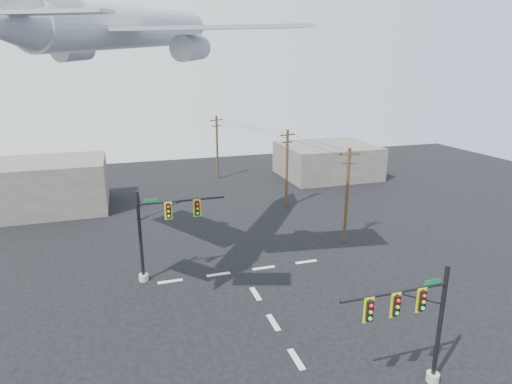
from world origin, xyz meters
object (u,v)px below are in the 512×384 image
object	(u,v)px
signal_mast_far	(159,232)
utility_pole_b	(287,167)
signal_mast_near	(417,324)
airliner	(130,27)
utility_pole_a	(347,194)
utility_pole_c	(217,146)

from	to	relation	value
signal_mast_far	utility_pole_b	bearing A→B (deg)	41.08
signal_mast_near	signal_mast_far	xyz separation A→B (m)	(-11.48, 16.81, 0.11)
utility_pole_b	airliner	bearing A→B (deg)	-153.32
signal_mast_near	utility_pole_b	world-z (taller)	utility_pole_b
signal_mast_far	airliner	size ratio (longest dim) A/B	0.31
signal_mast_far	airliner	world-z (taller)	airliner
signal_mast_far	utility_pole_a	bearing A→B (deg)	7.40
signal_mast_far	utility_pole_c	world-z (taller)	utility_pole_c
signal_mast_near	signal_mast_far	bearing A→B (deg)	124.32
utility_pole_a	utility_pole_b	world-z (taller)	utility_pole_b
signal_mast_far	utility_pole_b	xyz separation A→B (m)	(16.62, 14.49, 0.97)
signal_mast_far	airliner	bearing A→B (deg)	174.76
signal_mast_near	signal_mast_far	world-z (taller)	signal_mast_far
signal_mast_near	utility_pole_c	xyz separation A→B (m)	(0.16, 47.66, 1.15)
airliner	signal_mast_far	bearing A→B (deg)	-61.47
signal_mast_far	airliner	distance (m)	15.32
utility_pole_b	airliner	distance (m)	26.89
utility_pole_a	airliner	size ratio (longest dim) A/B	0.38
utility_pole_b	signal_mast_near	bearing A→B (deg)	-111.88
utility_pole_a	utility_pole_b	bearing A→B (deg)	116.00
signal_mast_far	signal_mast_near	bearing A→B (deg)	-55.68
utility_pole_a	airliner	bearing A→B (deg)	-153.90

